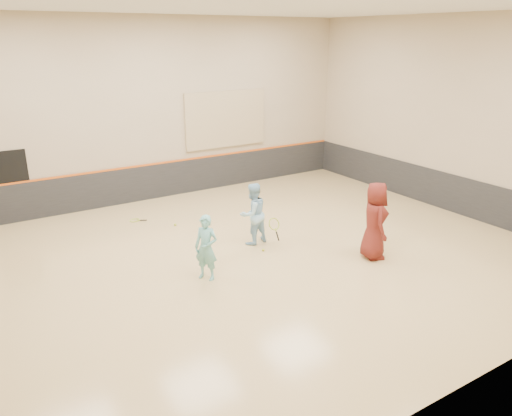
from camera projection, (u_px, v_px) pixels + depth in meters
room at (245, 229)px, 12.33m from camera, size 15.04×12.04×6.22m
wainscot_back at (156, 181)px, 17.16m from camera, size 14.90×0.04×1.20m
wainscot_right at (442, 190)px, 16.17m from camera, size 0.04×11.90×1.20m
accent_stripe at (154, 164)px, 16.95m from camera, size 14.90×0.03×0.06m
acoustic_panel at (226, 119)px, 17.94m from camera, size 3.20×0.08×2.00m
doorway at (10, 187)px, 14.73m from camera, size 1.10×0.05×2.20m
girl at (206, 248)px, 11.36m from camera, size 0.63×0.67×1.55m
instructor at (253, 214)px, 13.32m from camera, size 0.90×0.75×1.68m
young_man at (375, 221)px, 12.41m from camera, size 0.97×1.14×1.97m
held_racket at (274, 224)px, 13.25m from camera, size 0.38×0.38×0.70m
spare_racket at (134, 219)px, 15.20m from camera, size 0.67×0.67×0.09m
ball_under_racket at (263, 250)px, 13.05m from camera, size 0.07×0.07×0.07m
ball_in_hand at (383, 213)px, 12.28m from camera, size 0.07×0.07×0.07m
ball_beside_spare at (175, 225)px, 14.81m from camera, size 0.07×0.07×0.07m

